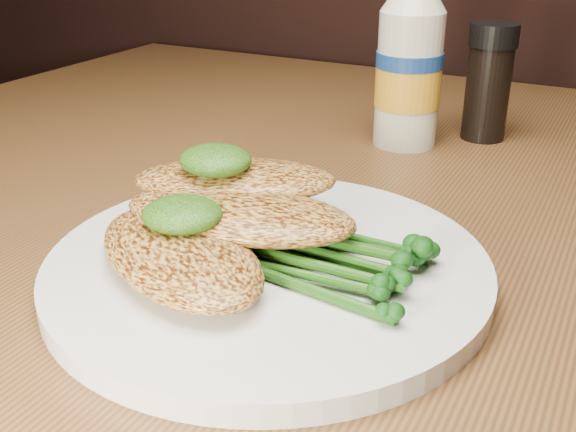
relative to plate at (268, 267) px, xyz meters
The scene contains 9 objects.
plate is the anchor object (origin of this frame).
chicken_front 0.06m from the plate, 132.40° to the right, with size 0.15×0.08×0.02m, color gold.
chicken_mid 0.04m from the plate, 161.79° to the left, with size 0.15×0.08×0.02m, color gold.
chicken_back 0.07m from the plate, 139.06° to the left, with size 0.14×0.07×0.02m, color gold.
pesto_front 0.06m from the plate, 151.10° to the right, with size 0.05×0.05×0.02m, color black.
pesto_back 0.08m from the plate, 151.37° to the left, with size 0.05×0.05×0.02m, color black.
broccolini_bundle 0.04m from the plate, ahead, with size 0.14×0.11×0.02m, color #1D4A10, non-canonical shape.
mayo_bottle 0.30m from the plate, 91.96° to the left, with size 0.06×0.06×0.18m, color beige, non-canonical shape.
pepper_grinder 0.35m from the plate, 81.10° to the left, with size 0.05×0.05×0.11m, color black, non-canonical shape.
Camera 1 is at (0.15, 0.52, 0.97)m, focal length 42.73 mm.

